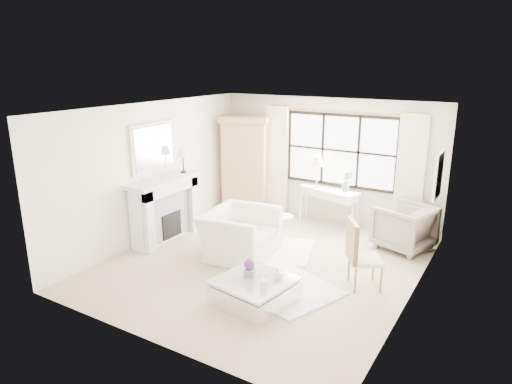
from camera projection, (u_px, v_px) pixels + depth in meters
floor at (263, 263)px, 8.04m from camera, size 5.50×5.50×0.00m
ceiling at (264, 109)px, 7.29m from camera, size 5.50×5.50×0.00m
wall_back at (327, 160)px, 9.93m from camera, size 5.00×0.00×5.00m
wall_front at (147, 244)px, 5.41m from camera, size 5.00×0.00×5.00m
wall_left at (153, 172)px, 8.91m from camera, size 0.00×5.50×5.50m
wall_right at (417, 215)px, 6.43m from camera, size 0.00×5.50×5.50m
window_pane at (340, 151)px, 9.70m from camera, size 2.40×0.02×1.50m
window_frame at (340, 151)px, 9.69m from camera, size 2.50×0.04×1.50m
curtain_rod at (341, 110)px, 9.41m from camera, size 3.30×0.04×0.04m
curtain_left at (277, 160)px, 10.48m from camera, size 0.55×0.10×2.47m
curtain_right at (410, 177)px, 8.99m from camera, size 0.55×0.10×2.47m
fireplace at (164, 208)px, 8.99m from camera, size 0.58×1.66×1.26m
mirror_frame at (153, 147)px, 8.76m from camera, size 0.05×1.15×0.95m
mirror_glass at (154, 147)px, 8.74m from camera, size 0.02×1.00×0.80m
art_frame at (439, 176)px, 7.78m from camera, size 0.04×0.62×0.82m
art_canvas at (437, 176)px, 7.79m from camera, size 0.01×0.52×0.72m
mantel_lamp at (183, 153)px, 9.13m from camera, size 0.22×0.22×0.51m
armoire at (246, 163)px, 10.60m from camera, size 1.28×1.01×2.24m
console_table at (329, 207)px, 9.86m from camera, size 1.37×0.77×0.80m
console_lamp at (317, 162)px, 9.75m from camera, size 0.28×0.28×0.69m
orchid_plant at (347, 181)px, 9.50m from camera, size 0.27×0.23×0.44m
side_table at (283, 224)px, 9.00m from camera, size 0.40×0.40×0.51m
rug_left at (264, 248)px, 8.64m from camera, size 2.06×1.71×0.03m
rug_right at (283, 286)px, 7.21m from camera, size 1.99×1.74×0.03m
club_armchair at (239, 234)px, 8.25m from camera, size 1.27×1.42×0.85m
wingback_chair at (404, 227)px, 8.57m from camera, size 1.18×1.17×0.86m
french_chair at (363, 269)px, 7.13m from camera, size 0.67×0.67×1.08m
coffee_table at (254, 292)px, 6.68m from camera, size 1.14×1.14×0.38m
planter_box at (249, 273)px, 6.71m from camera, size 0.20×0.20×0.11m
planter_flowers at (249, 264)px, 6.67m from camera, size 0.16×0.16×0.16m
pillar_candle at (264, 284)px, 6.36m from camera, size 0.10×0.10×0.12m
coffee_vase at (278, 274)px, 6.63m from camera, size 0.18×0.18×0.16m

